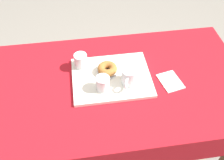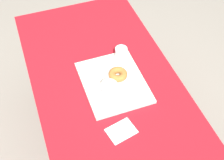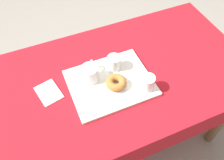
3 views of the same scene
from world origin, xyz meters
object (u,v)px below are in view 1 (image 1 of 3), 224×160
at_px(dining_table, 107,95).
at_px(sugar_donut_left, 107,69).
at_px(tea_mug_left, 130,77).
at_px(water_glass_near, 103,84).
at_px(water_glass_far, 81,61).
at_px(serving_tray, 111,77).
at_px(paper_napkin, 170,81).
at_px(donut_plate_left, 107,72).

bearing_deg(dining_table, sugar_donut_left, 79.14).
bearing_deg(dining_table, tea_mug_left, -10.54).
distance_m(water_glass_near, water_glass_far, 0.21).
bearing_deg(sugar_donut_left, dining_table, -100.86).
distance_m(serving_tray, paper_napkin, 0.32).
relative_size(dining_table, serving_tray, 3.65).
xyz_separation_m(water_glass_far, donut_plate_left, (0.14, -0.07, -0.03)).
xyz_separation_m(serving_tray, water_glass_far, (-0.15, 0.10, 0.04)).
bearing_deg(serving_tray, water_glass_far, 146.04).
height_order(dining_table, water_glass_far, water_glass_far).
bearing_deg(dining_table, paper_napkin, -5.72).
relative_size(donut_plate_left, paper_napkin, 0.81).
bearing_deg(tea_mug_left, dining_table, 169.46).
distance_m(water_glass_near, paper_napkin, 0.37).
xyz_separation_m(serving_tray, tea_mug_left, (0.09, -0.06, 0.05)).
xyz_separation_m(serving_tray, sugar_donut_left, (-0.02, 0.03, 0.04)).
relative_size(dining_table, sugar_donut_left, 14.45).
relative_size(dining_table, donut_plate_left, 13.68).
bearing_deg(tea_mug_left, donut_plate_left, 138.56).
bearing_deg(water_glass_far, dining_table, -48.61).
height_order(tea_mug_left, donut_plate_left, tea_mug_left).
height_order(tea_mug_left, water_glass_far, tea_mug_left).
distance_m(dining_table, paper_napkin, 0.35).
xyz_separation_m(water_glass_far, sugar_donut_left, (0.14, -0.07, -0.01)).
distance_m(dining_table, donut_plate_left, 0.13).
distance_m(dining_table, water_glass_near, 0.15).
bearing_deg(water_glass_far, donut_plate_left, -27.29).
xyz_separation_m(dining_table, paper_napkin, (0.34, -0.03, 0.09)).
xyz_separation_m(dining_table, water_glass_far, (-0.12, 0.14, 0.14)).
bearing_deg(water_glass_near, donut_plate_left, 71.72).
distance_m(dining_table, tea_mug_left, 0.19).
height_order(water_glass_far, sugar_donut_left, water_glass_far).
height_order(sugar_donut_left, paper_napkin, sugar_donut_left).
bearing_deg(donut_plate_left, tea_mug_left, -41.44).
relative_size(water_glass_far, sugar_donut_left, 0.75).
distance_m(dining_table, serving_tray, 0.11).
height_order(serving_tray, water_glass_far, water_glass_far).
bearing_deg(water_glass_near, dining_table, 61.49).
xyz_separation_m(tea_mug_left, sugar_donut_left, (-0.10, 0.09, -0.02)).
xyz_separation_m(water_glass_far, paper_napkin, (0.46, -0.17, -0.05)).
height_order(water_glass_far, donut_plate_left, water_glass_far).
bearing_deg(water_glass_far, serving_tray, -33.96).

